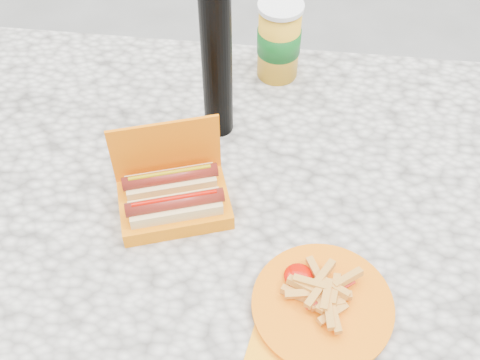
# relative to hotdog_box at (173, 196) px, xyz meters

# --- Properties ---
(picnic_table) EXTENTS (1.20, 0.80, 0.75)m
(picnic_table) POSITION_rel_hotdog_box_xyz_m (0.05, 0.03, -0.14)
(picnic_table) COLOR beige
(picnic_table) RESTS_ON ground
(hotdog_box) EXTENTS (0.20, 0.16, 0.14)m
(hotdog_box) POSITION_rel_hotdog_box_xyz_m (0.00, 0.00, 0.00)
(hotdog_box) COLOR orange
(hotdog_box) RESTS_ON picnic_table
(fries_plate) EXTENTS (0.21, 0.28, 0.04)m
(fries_plate) POSITION_rel_hotdog_box_xyz_m (0.24, -0.16, -0.02)
(fries_plate) COLOR #FF9B12
(fries_plate) RESTS_ON picnic_table
(soda_cup) EXTENTS (0.08, 0.08, 0.16)m
(soda_cup) POSITION_rel_hotdog_box_xyz_m (0.14, 0.35, 0.05)
(soda_cup) COLOR gold
(soda_cup) RESTS_ON picnic_table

